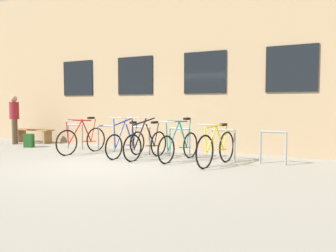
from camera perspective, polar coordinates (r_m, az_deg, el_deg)
name	(u,v)px	position (r m, az deg, el deg)	size (l,w,h in m)	color
ground_plane	(105,165)	(7.83, -10.58, -6.61)	(42.00, 42.00, 0.00)	gray
storefront_building	(211,71)	(14.14, 7.33, 9.26)	(28.00, 7.94, 5.55)	tan
bike_rack	(159,138)	(9.15, -1.47, -2.02)	(6.63, 0.05, 0.78)	gray
bicycle_teal	(179,145)	(8.35, 1.89, -3.24)	(0.45, 1.76, 1.08)	black
bicycle_black	(146,144)	(8.66, -3.73, -3.02)	(0.44, 1.75, 1.09)	black
bicycle_blue	(126,143)	(8.98, -7.13, -2.86)	(0.44, 1.65, 1.09)	black
bicycle_yellow	(216,148)	(7.81, 8.23, -3.65)	(0.47, 1.79, 0.98)	black
bicycle_red	(82,139)	(9.90, -14.41, -2.23)	(0.45, 1.76, 1.05)	black
wooden_bench	(34,133)	(13.17, -21.82, -1.05)	(1.65, 0.40, 0.50)	olive
person_by_bench	(14,116)	(12.96, -24.66, 1.53)	(0.32, 0.32, 1.70)	brown
backpack	(29,141)	(11.80, -22.56, -2.30)	(0.28, 0.20, 0.44)	#1E4C1E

